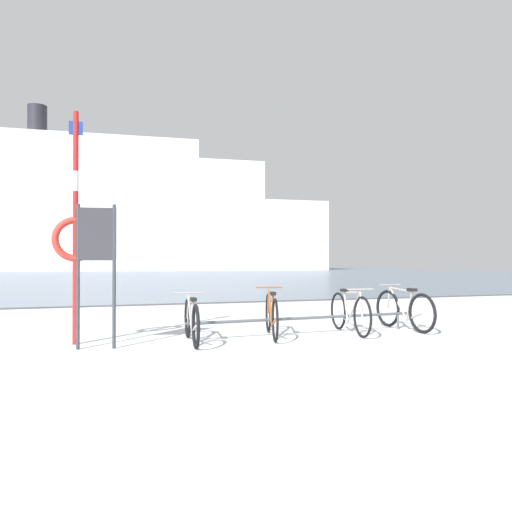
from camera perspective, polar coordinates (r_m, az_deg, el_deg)
ground at (r=58.26m, az=-16.06°, el=-1.76°), size 80.00×132.00×0.08m
bike_rack at (r=8.55m, az=5.78°, el=-7.14°), size 4.19×0.31×0.31m
bicycle_0 at (r=7.71m, az=-7.39°, el=-7.34°), size 0.46×1.69×0.75m
bicycle_1 at (r=8.23m, az=1.77°, el=-6.73°), size 0.57×1.72×0.80m
bicycle_2 at (r=8.78m, az=10.67°, el=-6.35°), size 0.46×1.71×0.80m
bicycle_3 at (r=9.45m, az=16.57°, el=-5.91°), size 0.46×1.66×0.81m
info_sign at (r=7.43m, az=-17.81°, el=0.62°), size 0.55×0.13×2.06m
rescue_post at (r=7.95m, az=-19.94°, el=2.59°), size 0.67×0.10×3.50m
ferry_ship at (r=65.92m, az=-17.04°, el=4.33°), size 55.65×16.13×20.20m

